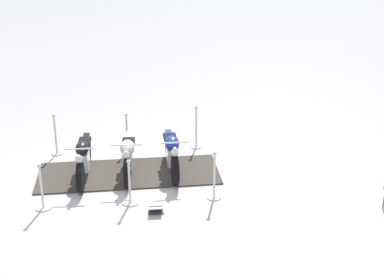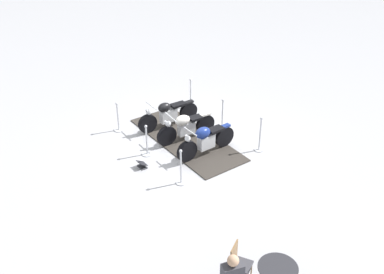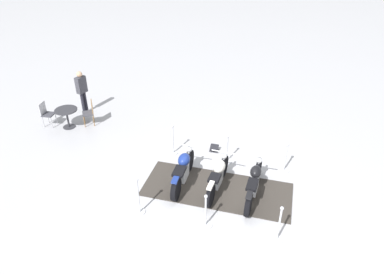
# 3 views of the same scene
# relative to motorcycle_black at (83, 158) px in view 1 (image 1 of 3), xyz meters

# --- Properties ---
(ground_plane) EXTENTS (80.00, 80.00, 0.00)m
(ground_plane) POSITION_rel_motorcycle_black_xyz_m (-0.47, -0.92, -0.49)
(ground_plane) COLOR #B2B2B7
(display_platform) EXTENTS (3.50, 4.55, 0.03)m
(display_platform) POSITION_rel_motorcycle_black_xyz_m (-0.47, -0.92, -0.47)
(display_platform) COLOR #38332D
(display_platform) RESTS_ON ground_plane
(motorcycle_black) EXTENTS (1.96, 1.25, 0.95)m
(motorcycle_black) POSITION_rel_motorcycle_black_xyz_m (0.00, 0.00, 0.00)
(motorcycle_black) COLOR black
(motorcycle_black) RESTS_ON display_platform
(motorcycle_cream) EXTENTS (1.81, 1.20, 0.96)m
(motorcycle_cream) POSITION_rel_motorcycle_black_xyz_m (-0.50, -0.90, 0.02)
(motorcycle_cream) COLOR black
(motorcycle_cream) RESTS_ON display_platform
(motorcycle_navy) EXTENTS (1.90, 1.09, 0.97)m
(motorcycle_navy) POSITION_rel_motorcycle_black_xyz_m (-0.98, -1.81, 0.02)
(motorcycle_navy) COLOR black
(motorcycle_navy) RESTS_ON display_platform
(stanchion_right_rear) EXTENTS (0.31, 0.31, 1.09)m
(stanchion_right_rear) POSITION_rel_motorcycle_black_xyz_m (-2.61, -1.82, -0.11)
(stanchion_right_rear) COLOR silver
(stanchion_right_rear) RESTS_ON ground_plane
(stanchion_left_rear) EXTENTS (0.30, 0.30, 1.15)m
(stanchion_left_rear) POSITION_rel_motorcycle_black_xyz_m (-0.04, -3.21, -0.08)
(stanchion_left_rear) COLOR silver
(stanchion_left_rear) RESTS_ON ground_plane
(stanchion_left_mid) EXTENTS (0.36, 0.36, 1.03)m
(stanchion_left_mid) POSITION_rel_motorcycle_black_xyz_m (0.82, -1.61, -0.19)
(stanchion_left_mid) COLOR silver
(stanchion_left_mid) RESTS_ON ground_plane
(stanchion_left_front) EXTENTS (0.31, 0.31, 1.09)m
(stanchion_left_front) POSITION_rel_motorcycle_black_xyz_m (1.68, -0.02, -0.11)
(stanchion_left_front) COLOR silver
(stanchion_left_front) RESTS_ON ground_plane
(stanchion_right_mid) EXTENTS (0.35, 0.35, 1.01)m
(stanchion_right_mid) POSITION_rel_motorcycle_black_xyz_m (-1.75, -0.23, -0.19)
(stanchion_right_mid) COLOR silver
(stanchion_right_mid) RESTS_ON ground_plane
(stanchion_right_front) EXTENTS (0.34, 0.34, 1.02)m
(stanchion_right_front) POSITION_rel_motorcycle_black_xyz_m (-0.89, 1.37, -0.18)
(stanchion_right_front) COLOR silver
(stanchion_right_front) RESTS_ON ground_plane
(info_placard) EXTENTS (0.35, 0.37, 0.21)m
(info_placard) POSITION_rel_motorcycle_black_xyz_m (-2.42, -0.45, -0.42)
(info_placard) COLOR #333338
(info_placard) RESTS_ON ground_plane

